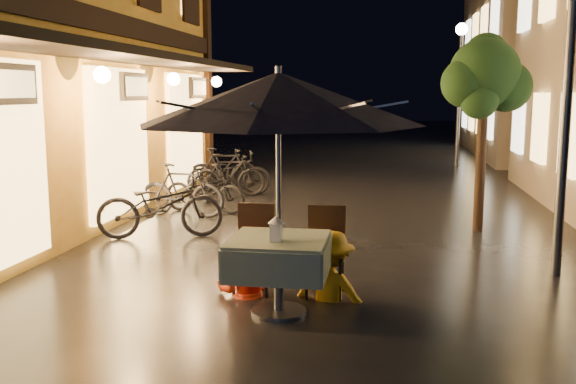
% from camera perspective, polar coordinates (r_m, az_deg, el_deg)
% --- Properties ---
extents(ground, '(90.00, 90.00, 0.00)m').
position_cam_1_polar(ground, '(6.46, -0.03, -11.16)').
color(ground, black).
rests_on(ground, ground).
extents(street_tree, '(1.43, 1.20, 3.15)m').
position_cam_1_polar(street_tree, '(10.61, 17.14, 9.61)').
color(street_tree, black).
rests_on(street_tree, ground).
extents(streetlamp_near, '(0.36, 0.36, 4.23)m').
position_cam_1_polar(streetlamp_near, '(8.29, 23.90, 13.01)').
color(streetlamp_near, '#59595E').
rests_on(streetlamp_near, ground).
extents(streetlamp_far, '(0.36, 0.36, 4.23)m').
position_cam_1_polar(streetlamp_far, '(20.12, 15.06, 10.59)').
color(streetlamp_far, '#59595E').
rests_on(streetlamp_far, ground).
extents(cafe_table, '(0.99, 0.99, 0.78)m').
position_cam_1_polar(cafe_table, '(6.43, -0.84, -5.78)').
color(cafe_table, '#59595E').
rests_on(cafe_table, ground).
extents(patio_umbrella, '(2.82, 2.82, 2.46)m').
position_cam_1_polar(patio_umbrella, '(6.22, -0.87, 8.27)').
color(patio_umbrella, '#59595E').
rests_on(patio_umbrella, ground).
extents(cafe_chair_left, '(0.42, 0.42, 0.97)m').
position_cam_1_polar(cafe_chair_left, '(7.22, -2.98, -4.56)').
color(cafe_chair_left, black).
rests_on(cafe_chair_left, ground).
extents(cafe_chair_right, '(0.42, 0.42, 0.97)m').
position_cam_1_polar(cafe_chair_right, '(7.10, 3.37, -4.80)').
color(cafe_chair_right, black).
rests_on(cafe_chair_right, ground).
extents(table_lantern, '(0.16, 0.16, 0.25)m').
position_cam_1_polar(table_lantern, '(6.22, -1.06, -3.16)').
color(table_lantern, white).
rests_on(table_lantern, cafe_table).
extents(person_orange, '(0.70, 0.55, 1.41)m').
position_cam_1_polar(person_orange, '(7.05, -3.86, -3.52)').
color(person_orange, red).
rests_on(person_orange, ground).
extents(person_yellow, '(1.02, 0.71, 1.44)m').
position_cam_1_polar(person_yellow, '(6.89, 3.83, -3.64)').
color(person_yellow, '#FFAC0F').
rests_on(person_yellow, ground).
extents(bicycle_0, '(2.01, 1.23, 1.00)m').
position_cam_1_polar(bicycle_0, '(9.97, -11.31, -1.20)').
color(bicycle_0, black).
rests_on(bicycle_0, ground).
extents(bicycle_1, '(1.63, 0.61, 0.96)m').
position_cam_1_polar(bicycle_1, '(11.57, -9.42, 0.14)').
color(bicycle_1, black).
rests_on(bicycle_1, ground).
extents(bicycle_2, '(1.68, 0.83, 0.85)m').
position_cam_1_polar(bicycle_2, '(11.95, -7.40, 0.19)').
color(bicycle_2, black).
rests_on(bicycle_2, ground).
extents(bicycle_3, '(1.59, 0.80, 0.92)m').
position_cam_1_polar(bicycle_3, '(13.72, -5.26, 1.50)').
color(bicycle_3, black).
rests_on(bicycle_3, ground).
extents(bicycle_4, '(1.91, 1.12, 0.95)m').
position_cam_1_polar(bicycle_4, '(13.89, -5.27, 1.65)').
color(bicycle_4, black).
rests_on(bicycle_4, ground).
extents(bicycle_5, '(1.66, 1.05, 0.97)m').
position_cam_1_polar(bicycle_5, '(14.67, -5.80, 2.06)').
color(bicycle_5, black).
rests_on(bicycle_5, ground).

